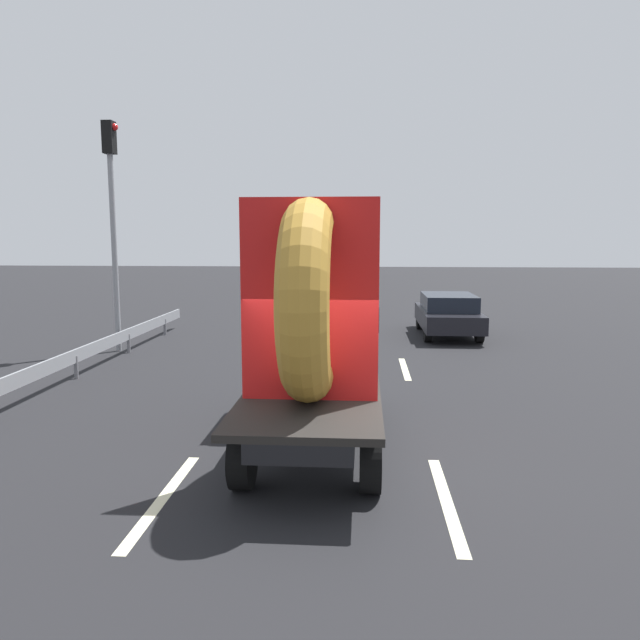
% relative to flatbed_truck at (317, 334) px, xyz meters
% --- Properties ---
extents(ground_plane, '(120.00, 120.00, 0.00)m').
position_rel_flatbed_truck_xyz_m(ground_plane, '(0.32, -1.11, -1.80)').
color(ground_plane, black).
extents(flatbed_truck, '(2.02, 5.27, 3.88)m').
position_rel_flatbed_truck_xyz_m(flatbed_truck, '(0.00, 0.00, 0.00)').
color(flatbed_truck, black).
rests_on(flatbed_truck, ground_plane).
extents(distant_sedan, '(1.87, 4.37, 1.42)m').
position_rel_flatbed_truck_xyz_m(distant_sedan, '(3.64, 10.99, -1.03)').
color(distant_sedan, black).
rests_on(distant_sedan, ground_plane).
extents(traffic_light, '(0.42, 0.36, 6.58)m').
position_rel_flatbed_truck_xyz_m(traffic_light, '(-6.45, 7.45, 2.44)').
color(traffic_light, gray).
rests_on(traffic_light, ground_plane).
extents(guardrail, '(0.10, 12.88, 0.71)m').
position_rel_flatbed_truck_xyz_m(guardrail, '(-6.06, 5.59, -1.27)').
color(guardrail, gray).
rests_on(guardrail, ground_plane).
extents(lane_dash_left_near, '(0.16, 2.86, 0.01)m').
position_rel_flatbed_truck_xyz_m(lane_dash_left_near, '(-1.82, -2.31, -1.79)').
color(lane_dash_left_near, beige).
rests_on(lane_dash_left_near, ground_plane).
extents(lane_dash_left_far, '(0.16, 2.48, 0.01)m').
position_rel_flatbed_truck_xyz_m(lane_dash_left_far, '(-1.82, 5.27, -1.79)').
color(lane_dash_left_far, beige).
rests_on(lane_dash_left_far, ground_plane).
extents(lane_dash_right_near, '(0.16, 2.81, 0.01)m').
position_rel_flatbed_truck_xyz_m(lane_dash_right_near, '(1.82, -2.13, -1.79)').
color(lane_dash_right_near, beige).
rests_on(lane_dash_right_near, ground_plane).
extents(lane_dash_right_far, '(0.16, 2.57, 0.01)m').
position_rel_flatbed_truck_xyz_m(lane_dash_right_far, '(1.82, 5.62, -1.79)').
color(lane_dash_right_far, beige).
rests_on(lane_dash_right_far, ground_plane).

